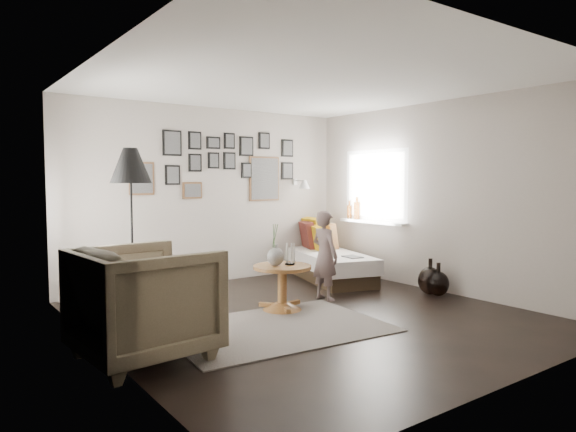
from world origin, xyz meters
TOP-DOWN VIEW (x-y plane):
  - ground at (0.00, 0.00)m, footprint 4.80×4.80m
  - wall_back at (0.00, 2.40)m, footprint 4.50×0.00m
  - wall_front at (0.00, -2.40)m, footprint 4.50×0.00m
  - wall_left at (-2.25, 0.00)m, footprint 0.00×4.80m
  - wall_right at (2.25, 0.00)m, footprint 0.00×4.80m
  - ceiling at (0.00, 0.00)m, footprint 4.80×4.80m
  - door_left at (-2.23, 1.20)m, footprint 0.00×2.14m
  - window_right at (2.18, 1.34)m, footprint 0.15×1.32m
  - gallery_wall at (0.29, 2.38)m, footprint 2.74×0.03m
  - wall_sconce at (1.55, 2.13)m, footprint 0.18×0.36m
  - rug at (-0.59, -0.17)m, footprint 2.33×1.73m
  - pedestal_table at (-0.11, 0.39)m, footprint 0.68×0.68m
  - vase at (-0.19, 0.41)m, footprint 0.19×0.19m
  - candles at (-0.00, 0.39)m, footprint 0.12×0.12m
  - daybed at (1.55, 1.57)m, footprint 1.29×1.99m
  - magazine_on_daybed at (1.51, 0.93)m, footprint 0.23×0.30m
  - armchair at (-2.00, -0.25)m, footprint 1.16×1.13m
  - armchair_cushion at (-1.97, -0.20)m, footprint 0.46×0.48m
  - floor_lamp at (-1.68, 0.98)m, footprint 0.44×0.44m
  - magazine_basket at (-2.00, -0.28)m, footprint 0.32×0.32m
  - demijohn_large at (1.98, -0.07)m, footprint 0.32×0.32m
  - demijohn_small at (2.00, -0.19)m, footprint 0.28×0.28m
  - child at (0.64, 0.52)m, footprint 0.29×0.43m

SIDE VIEW (x-z plane):
  - ground at x=0.00m, z-range 0.00..0.00m
  - rug at x=-0.59m, z-range 0.00..0.01m
  - demijohn_small at x=2.00m, z-range -0.05..0.39m
  - magazine_basket at x=-2.00m, z-range 0.00..0.35m
  - demijohn_large at x=1.98m, z-range -0.05..0.43m
  - pedestal_table at x=-0.11m, z-range -0.02..0.52m
  - daybed at x=1.55m, z-range -0.18..0.73m
  - magazine_on_daybed at x=1.51m, z-range 0.42..0.43m
  - armchair_cushion at x=-1.97m, z-range 0.38..0.58m
  - armchair at x=-2.00m, z-range 0.00..0.98m
  - child at x=0.64m, z-range 0.00..1.14m
  - candles at x=0.00m, z-range 0.53..0.78m
  - vase at x=-0.19m, z-range 0.44..0.93m
  - window_right at x=2.18m, z-range 0.28..1.58m
  - door_left at x=-2.23m, z-range -0.02..2.12m
  - wall_back at x=0.00m, z-range -0.95..3.55m
  - wall_front at x=0.00m, z-range -0.95..3.55m
  - wall_left at x=-2.25m, z-range -1.10..3.70m
  - wall_right at x=2.25m, z-range -1.10..3.70m
  - wall_sconce at x=1.55m, z-range 1.38..1.54m
  - floor_lamp at x=-1.68m, z-range 0.68..2.55m
  - gallery_wall at x=0.29m, z-range 1.20..2.28m
  - ceiling at x=0.00m, z-range 2.60..2.60m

